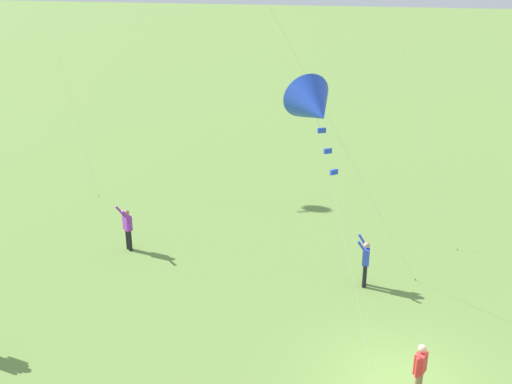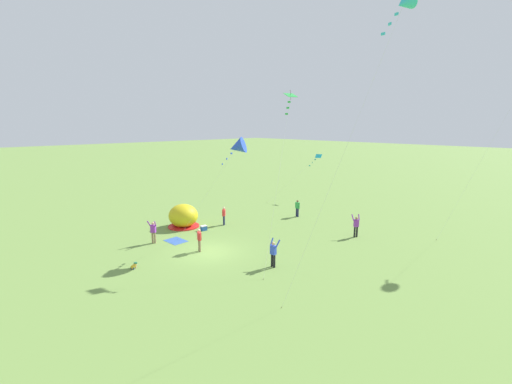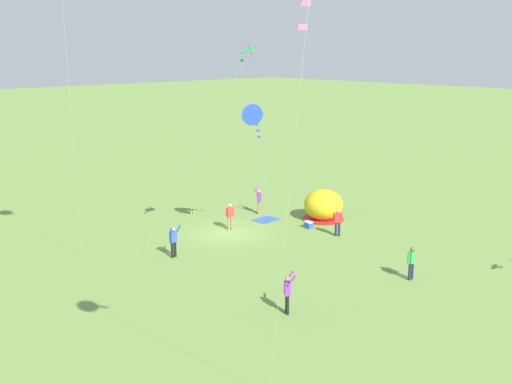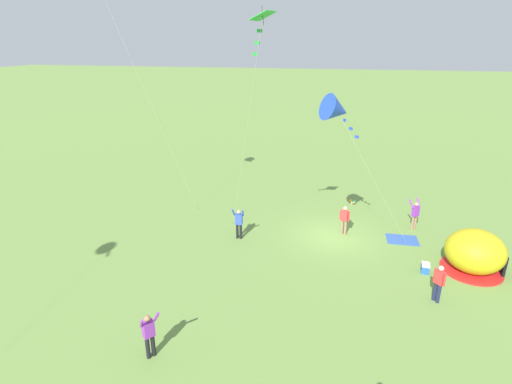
% 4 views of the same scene
% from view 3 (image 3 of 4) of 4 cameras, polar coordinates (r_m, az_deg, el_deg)
% --- Properties ---
extents(ground_plane, '(300.00, 300.00, 0.00)m').
position_cam_3_polar(ground_plane, '(37.92, -2.70, -3.89)').
color(ground_plane, olive).
extents(popup_tent, '(2.81, 2.81, 2.10)m').
position_cam_3_polar(popup_tent, '(40.72, 6.45, -1.28)').
color(popup_tent, gold).
rests_on(popup_tent, ground).
extents(picnic_blanket, '(1.76, 1.37, 0.01)m').
position_cam_3_polar(picnic_blanket, '(40.66, 0.96, -2.66)').
color(picnic_blanket, '#3359A5').
rests_on(picnic_blanket, ground).
extents(cooler_box, '(0.42, 0.57, 0.44)m').
position_cam_3_polar(cooler_box, '(38.91, 5.03, -3.13)').
color(cooler_box, '#2659B2').
rests_on(cooler_box, ground).
extents(toddler_crawling, '(0.44, 0.53, 0.32)m').
position_cam_3_polar(toddler_crawling, '(42.39, -6.19, -1.82)').
color(toddler_crawling, gold).
rests_on(toddler_crawling, ground).
extents(person_center_field, '(0.56, 0.36, 1.72)m').
position_cam_3_polar(person_center_field, '(38.27, -2.48, -2.22)').
color(person_center_field, '#8C7251').
rests_on(person_center_field, ground).
extents(person_flying_kite, '(0.72, 0.68, 1.89)m').
position_cam_3_polar(person_flying_kite, '(41.95, 0.27, -0.75)').
color(person_flying_kite, '#8C7251').
rests_on(person_flying_kite, ground).
extents(person_arms_raised, '(0.68, 0.48, 1.89)m').
position_cam_3_polar(person_arms_raised, '(33.54, -7.87, -4.56)').
color(person_arms_raised, black).
rests_on(person_arms_raised, ground).
extents(person_strolling, '(0.68, 0.72, 1.89)m').
position_cam_3_polar(person_strolling, '(26.43, 3.02, -9.51)').
color(person_strolling, black).
rests_on(person_strolling, ground).
extents(person_near_tent, '(0.59, 0.26, 1.72)m').
position_cam_3_polar(person_near_tent, '(31.09, 14.60, -6.42)').
color(person_near_tent, '#1E2347').
rests_on(person_near_tent, ground).
extents(person_watching_sky, '(0.43, 0.48, 1.72)m').
position_cam_3_polar(person_watching_sky, '(37.30, 7.79, -2.75)').
color(person_watching_sky, '#1E2347').
rests_on(person_watching_sky, ground).
extents(kite_blue, '(5.11, 3.75, 8.30)m').
position_cam_3_polar(kite_blue, '(34.24, -0.15, 7.16)').
color(kite_blue, silver).
rests_on(kite_blue, ground).
extents(kite_green, '(3.52, 6.27, 11.60)m').
position_cam_3_polar(kite_green, '(30.25, -1.14, 12.52)').
color(kite_green, silver).
rests_on(kite_green, ground).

